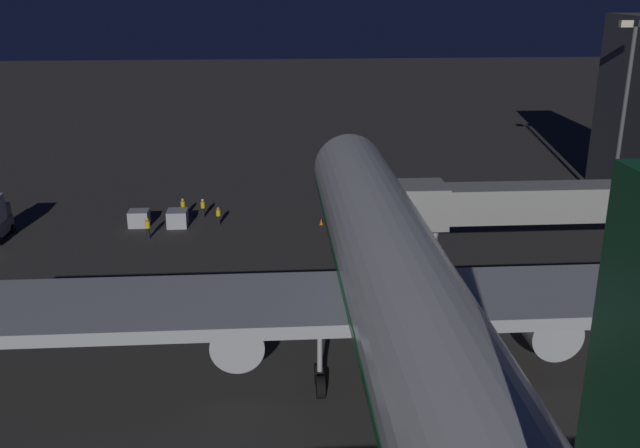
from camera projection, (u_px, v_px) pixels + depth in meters
ground_plane at (370, 300)px, 48.59m from camera, size 320.00×320.00×0.00m
airliner_at_gate at (404, 299)px, 35.61m from camera, size 49.29×58.86×17.66m
jet_bridge at (518, 203)px, 50.59m from camera, size 20.28×3.40×7.22m
apron_floodlight_mast at (625, 104)px, 63.99m from camera, size 2.90×0.50×17.52m
baggage_container_near_belt at (139, 218)px, 63.03m from camera, size 1.75×1.62×1.43m
baggage_container_far_row at (177, 218)px, 62.95m from camera, size 1.74×1.87×1.49m
ground_crew_near_nose_gear at (203, 207)px, 65.31m from camera, size 0.40×0.40×1.77m
ground_crew_by_belt_loader at (148, 227)px, 59.88m from camera, size 0.40×0.40×1.85m
ground_crew_marshaller_fwd at (183, 207)px, 65.25m from camera, size 0.40×0.40×1.83m
ground_crew_by_tug at (218, 215)px, 63.23m from camera, size 0.40×0.40×1.70m
traffic_cone_nose_port at (370, 221)px, 63.81m from camera, size 0.36×0.36×0.55m
traffic_cone_nose_starboard at (321, 222)px, 63.52m from camera, size 0.36×0.36×0.55m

